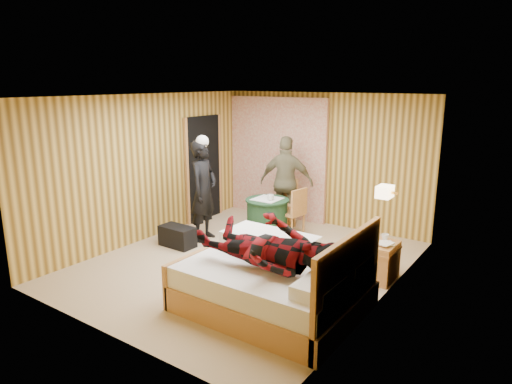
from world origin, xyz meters
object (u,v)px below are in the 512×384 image
Objects in this scene: bed at (276,282)px; man_on_bed at (268,236)px; woman_standing at (204,191)px; wall_lamp at (385,192)px; man_at_table at (286,182)px; chair_near at (294,209)px; duffel_bag at (177,236)px; chair_far at (285,199)px; round_table at (267,217)px; nightstand at (380,261)px.

man_on_bed reaches higher than bed.
bed is 1.19× the size of woman_standing.
wall_lamp is 0.15× the size of man_at_table.
chair_near is at bearing -62.71° from woman_standing.
man_on_bed reaches higher than duffel_bag.
wall_lamp is 2.86m from chair_far.
chair_far is 1.53× the size of duffel_bag.
chair_far is at bearing 118.01° from man_on_bed.
man_on_bed is at bearing -22.25° from duffel_bag.
chair_near reaches higher than round_table.
nightstand is at bearing 67.22° from man_on_bed.
man_on_bed is at bearing -112.78° from nightstand.
chair_far is 0.54× the size of man_at_table.
bed reaches higher than chair_near.
wall_lamp reaches higher than nightstand.
duffel_bag is 0.89m from woman_standing.
bed is (-0.80, -1.37, -0.97)m from wall_lamp.
man_at_table reaches higher than chair_near.
nightstand is 2.41m from round_table.
nightstand is 0.32× the size of woman_standing.
chair_far is at bearing 65.21° from duffel_bag.
chair_far is 0.32m from man_at_table.
woman_standing is (-0.80, -0.78, 0.53)m from round_table.
chair_near is at bearing 152.56° from wall_lamp.
duffel_bag is 0.35× the size of man_at_table.
chair_near is 1.46× the size of duffel_bag.
chair_far is (-2.37, 1.41, -0.76)m from wall_lamp.
chair_far is (-2.33, 1.27, 0.26)m from nightstand.
chair_far reaches higher than chair_near.
bed is 2.66m from round_table.
round_table is at bearing 73.35° from man_at_table.
wall_lamp is at bearing 132.12° from man_at_table.
man_on_bed is at bearing -135.69° from woman_standing.
nightstand is (-0.04, 0.14, -1.02)m from wall_lamp.
chair_far is 1.64m from woman_standing.
duffel_bag is at bearing -32.59° from chair_near.
round_table is (-2.36, 0.79, -0.96)m from wall_lamp.
man_at_table is at bearing 62.10° from chair_far.
nightstand is at bearing 12.35° from duffel_bag.
man_at_table is at bearing 65.27° from duffel_bag.
chair_near is (-1.13, 2.37, 0.19)m from bed.
nightstand is 0.72× the size of round_table.
round_table is 1.27× the size of duffel_bag.
bed is at bearing 34.68° from chair_near.
wall_lamp is 1.03m from nightstand.
bed reaches higher than round_table.
round_table is 0.44× the size of woman_standing.
chair_far is 1.05× the size of chair_near.
wall_lamp is 0.43× the size of duffel_bag.
chair_far is at bearing -41.10° from woman_standing.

